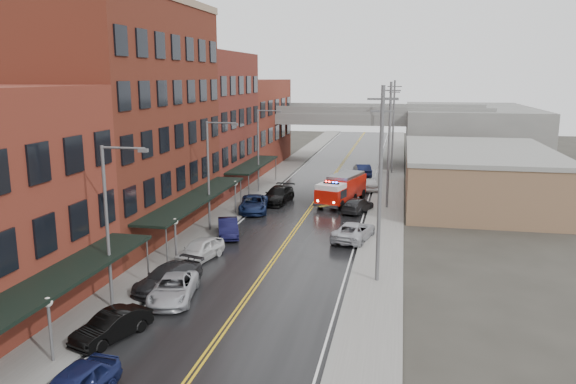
{
  "coord_description": "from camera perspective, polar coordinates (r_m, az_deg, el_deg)",
  "views": [
    {
      "loc": [
        8.38,
        -18.28,
        12.51
      ],
      "look_at": [
        -0.79,
        26.69,
        3.0
      ],
      "focal_mm": 35.0,
      "sensor_mm": 36.0,
      "label": 1
    }
  ],
  "objects": [
    {
      "name": "parked_car_left_7",
      "position": [
        56.2,
        -1.03,
        -0.3
      ],
      "size": [
        2.81,
        5.81,
        1.63
      ],
      "primitive_type": "imported",
      "rotation": [
        0.0,
        0.0,
        -0.1
      ],
      "color": "black",
      "rests_on": "ground"
    },
    {
      "name": "brick_building_c",
      "position": [
        62.85,
        -8.75,
        7.0
      ],
      "size": [
        9.0,
        15.0,
        15.0
      ],
      "primitive_type": "cube",
      "color": "maroon",
      "rests_on": "ground"
    },
    {
      "name": "road",
      "position": [
        50.57,
        1.63,
        -2.61
      ],
      "size": [
        11.0,
        160.0,
        0.02
      ],
      "primitive_type": "cube",
      "color": "black",
      "rests_on": "ground"
    },
    {
      "name": "globe_lamp_1",
      "position": [
        38.7,
        -11.39,
        -3.81
      ],
      "size": [
        0.44,
        0.44,
        3.12
      ],
      "color": "#59595B",
      "rests_on": "ground"
    },
    {
      "name": "awning_2",
      "position": [
        61.62,
        -3.54,
        2.79
      ],
      "size": [
        2.6,
        13.0,
        3.09
      ],
      "color": "black",
      "rests_on": "ground"
    },
    {
      "name": "utility_pole_1",
      "position": [
        53.65,
        10.23,
        4.88
      ],
      "size": [
        1.8,
        0.24,
        12.0
      ],
      "color": "#59595B",
      "rests_on": "ground"
    },
    {
      "name": "parked_car_left_5",
      "position": [
        44.74,
        -6.11,
        -3.64
      ],
      "size": [
        2.9,
        4.62,
        1.44
      ],
      "primitive_type": "imported",
      "rotation": [
        0.0,
        0.0,
        0.34
      ],
      "color": "black",
      "rests_on": "ground"
    },
    {
      "name": "sidewalk_right",
      "position": [
        49.87,
        9.94,
        -2.91
      ],
      "size": [
        3.0,
        160.0,
        0.15
      ],
      "primitive_type": "cube",
      "color": "slate",
      "rests_on": "ground"
    },
    {
      "name": "street_lamp_1",
      "position": [
        45.43,
        -7.82,
        2.32
      ],
      "size": [
        2.64,
        0.22,
        9.0
      ],
      "color": "#59595B",
      "rests_on": "ground"
    },
    {
      "name": "tan_building",
      "position": [
        59.62,
        18.71,
        1.42
      ],
      "size": [
        14.0,
        22.0,
        5.0
      ],
      "primitive_type": "cube",
      "color": "#8B6A4B",
      "rests_on": "ground"
    },
    {
      "name": "parked_car_left_2",
      "position": [
        32.95,
        -11.56,
        -9.57
      ],
      "size": [
        3.21,
        5.31,
        1.38
      ],
      "primitive_type": "imported",
      "rotation": [
        0.0,
        0.0,
        0.2
      ],
      "color": "#AAABB2",
      "rests_on": "ground"
    },
    {
      "name": "awning_0",
      "position": [
        28.96,
        -22.79,
        -8.44
      ],
      "size": [
        2.6,
        16.0,
        3.09
      ],
      "color": "black",
      "rests_on": "ground"
    },
    {
      "name": "parked_car_right_0",
      "position": [
        43.83,
        6.7,
        -3.97
      ],
      "size": [
        3.44,
        5.62,
        1.45
      ],
      "primitive_type": "imported",
      "rotation": [
        0.0,
        0.0,
        2.93
      ],
      "color": "#ADAEB5",
      "rests_on": "ground"
    },
    {
      "name": "parked_car_right_2",
      "position": [
        62.97,
        8.25,
        0.8
      ],
      "size": [
        2.71,
        4.55,
        1.45
      ],
      "primitive_type": "imported",
      "rotation": [
        0.0,
        0.0,
        3.39
      ],
      "color": "silver",
      "rests_on": "ground"
    },
    {
      "name": "brick_building_far",
      "position": [
        79.57,
        -4.35,
        6.98
      ],
      "size": [
        9.0,
        20.0,
        12.0
      ],
      "primitive_type": "cube",
      "color": "maroon",
      "rests_on": "ground"
    },
    {
      "name": "fire_truck",
      "position": [
        56.15,
        5.44,
        0.37
      ],
      "size": [
        4.7,
        8.09,
        2.81
      ],
      "rotation": [
        0.0,
        0.0,
        -0.28
      ],
      "color": "#BB1308",
      "rests_on": "ground"
    },
    {
      "name": "sidewalk_left",
      "position": [
        52.26,
        -6.28,
        -2.13
      ],
      "size": [
        3.0,
        160.0,
        0.15
      ],
      "primitive_type": "cube",
      "color": "slate",
      "rests_on": "ground"
    },
    {
      "name": "street_lamp_2",
      "position": [
        60.6,
        -2.83,
        4.75
      ],
      "size": [
        2.64,
        0.22,
        9.0
      ],
      "color": "#59595B",
      "rests_on": "ground"
    },
    {
      "name": "parked_car_left_4",
      "position": [
        39.34,
        -8.96,
        -5.82
      ],
      "size": [
        2.71,
        4.75,
        1.52
      ],
      "primitive_type": "imported",
      "rotation": [
        0.0,
        0.0,
        -0.21
      ],
      "color": "silver",
      "rests_on": "ground"
    },
    {
      "name": "right_far_block",
      "position": [
        89.21,
        17.76,
        5.68
      ],
      "size": [
        18.0,
        30.0,
        8.0
      ],
      "primitive_type": "cube",
      "color": "slate",
      "rests_on": "ground"
    },
    {
      "name": "globe_lamp_2",
      "position": [
        51.51,
        -5.38,
        0.24
      ],
      "size": [
        0.44,
        0.44,
        3.12
      ],
      "color": "#59595B",
      "rests_on": "ground"
    },
    {
      "name": "parked_car_left_1",
      "position": [
        29.1,
        -17.46,
        -12.84
      ],
      "size": [
        2.79,
        4.42,
        1.37
      ],
      "primitive_type": "imported",
      "rotation": [
        0.0,
        0.0,
        -0.35
      ],
      "color": "black",
      "rests_on": "ground"
    },
    {
      "name": "street_lamp_0",
      "position": [
        31.1,
        -17.56,
        -2.47
      ],
      "size": [
        2.64,
        0.22,
        9.0
      ],
      "color": "#59595B",
      "rests_on": "ground"
    },
    {
      "name": "parked_car_left_3",
      "position": [
        34.53,
        -12.13,
        -8.51
      ],
      "size": [
        3.43,
        5.43,
        1.47
      ],
      "primitive_type": "imported",
      "rotation": [
        0.0,
        0.0,
        -0.29
      ],
      "color": "#252427",
      "rests_on": "ground"
    },
    {
      "name": "overpass",
      "position": [
        80.98,
        5.6,
        7.03
      ],
      "size": [
        40.0,
        10.0,
        7.5
      ],
      "color": "slate",
      "rests_on": "ground"
    },
    {
      "name": "globe_lamp_0",
      "position": [
        27.09,
        -23.12,
        -11.4
      ],
      "size": [
        0.44,
        0.44,
        3.12
      ],
      "color": "#59595B",
      "rests_on": "ground"
    },
    {
      "name": "curb_left",
      "position": [
        51.79,
        -4.54,
        -2.22
      ],
      "size": [
        0.3,
        160.0,
        0.15
      ],
      "primitive_type": "cube",
      "color": "gray",
      "rests_on": "ground"
    },
    {
      "name": "brick_building_b",
      "position": [
        46.76,
        -16.25,
        6.94
      ],
      "size": [
        9.0,
        20.0,
        18.0
      ],
      "primitive_type": "cube",
      "color": "#5C2218",
      "rests_on": "ground"
    },
    {
      "name": "parked_car_left_6",
      "position": [
        52.62,
        -3.5,
        -1.22
      ],
      "size": [
        3.51,
        5.85,
        1.52
      ],
      "primitive_type": "imported",
      "rotation": [
        0.0,
        0.0,
        0.19
      ],
      "color": "#121E44",
      "rests_on": "ground"
    },
    {
      "name": "curb_right",
      "position": [
        49.93,
        8.04,
        -2.83
      ],
      "size": [
        0.3,
        160.0,
        0.15
      ],
      "primitive_type": "cube",
      "color": "gray",
      "rests_on": "ground"
    },
    {
      "name": "parked_car_right_1",
      "position": [
        52.83,
        7.07,
        -1.34
      ],
      "size": [
        3.16,
        4.95,
        1.34
      ],
      "primitive_type": "imported",
      "rotation": [
        0.0,
        0.0,
        2.84
      ],
      "color": "#272729",
      "rests_on": "ground"
    },
    {
      "name": "utility_pole_2",
      "position": [
        73.55,
        10.64,
        6.67
      ],
      "size": [
        1.8,
        0.24,
        12.0
      ],
      "color": "#59595B",
      "rests_on": "ground"
    },
    {
      "name": "parked_car_right_3",
      "position": [
        71.6,
        7.55,
        2.21
      ],
      "size": [
        2.78,
        5.21,
        1.63
      ],
      "primitive_type": "imported",
      "rotation": [
        0.0,
        0.0,
        3.36
      ],
      "color": "black",
      "rests_on": "ground"
    },
    {
      "name": "awning_1",
      "position": [
        45.24,
        -9.29,
        -0.6
      ],
      "size": [
        2.6,
        18.0,
        3.09
      ],
      "color": "black",
      "rests_on": "ground"
    },
    {
      "name": "utility_pole_0",
      "position": [
        33.87,
        9.34,
        1.0
      ],
      "size": [
        1.8,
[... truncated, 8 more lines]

